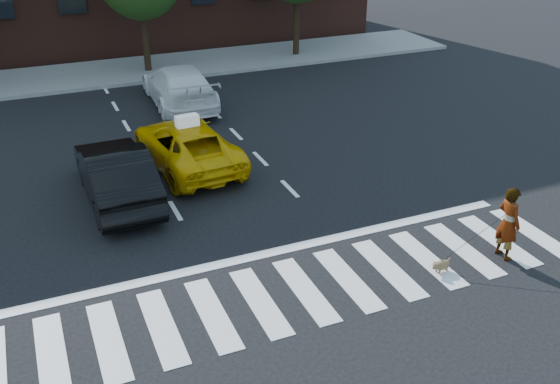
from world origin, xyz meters
The scene contains 10 objects.
ground centered at (0.00, 0.00, 0.00)m, with size 120.00×120.00×0.00m, color black.
crosswalk centered at (0.00, 0.00, 0.01)m, with size 13.00×2.40×0.01m, color silver.
stop_line centered at (0.00, 1.60, 0.01)m, with size 12.00×0.30×0.01m, color silver.
sidewalk_far centered at (0.00, 17.50, 0.07)m, with size 30.00×4.00×0.15m, color slate.
taxi centered at (-0.52, 7.00, 0.65)m, with size 2.16×4.69×1.30m, color #D8A104.
black_sedan centered at (-2.79, 5.62, 0.75)m, with size 1.58×4.53×1.49m, color black.
white_suv centered at (0.68, 12.41, 0.74)m, with size 2.09×5.13×1.49m, color white.
woman centered at (4.63, -0.56, 0.86)m, with size 0.62×0.41×1.71m, color #999999.
dog centered at (2.96, -0.55, 0.18)m, with size 0.54×0.27×0.31m.
taxi_sign centered at (-0.52, 6.80, 1.46)m, with size 0.65×0.28×0.32m, color white.
Camera 1 is at (-4.61, -9.50, 7.63)m, focal length 40.00 mm.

